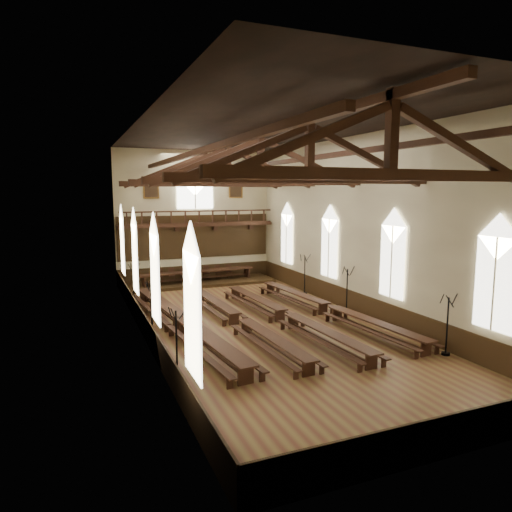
{
  "coord_description": "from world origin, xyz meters",
  "views": [
    {
      "loc": [
        -8.99,
        -21.31,
        6.9
      ],
      "look_at": [
        0.36,
        1.5,
        3.41
      ],
      "focal_mm": 32.0,
      "sensor_mm": 36.0,
      "label": 1
    }
  ],
  "objects_px": {
    "refectory_row_a": "(181,321)",
    "candelabrum_right_mid": "(347,298)",
    "candelabrum_left_near": "(177,356)",
    "candelabrum_right_near": "(447,337)",
    "high_table": "(198,272)",
    "refectory_row_c": "(286,315)",
    "candelabrum_left_mid": "(152,319)",
    "candelabrum_right_far": "(305,282)",
    "candelabrum_left_far": "(134,292)",
    "refectory_row_b": "(240,319)",
    "dais": "(198,283)",
    "refectory_row_d": "(330,308)"
  },
  "relations": [
    {
      "from": "refectory_row_d",
      "to": "dais",
      "type": "relative_size",
      "value": 1.25
    },
    {
      "from": "candelabrum_left_far",
      "to": "candelabrum_right_near",
      "type": "height_order",
      "value": "candelabrum_right_near"
    },
    {
      "from": "refectory_row_c",
      "to": "candelabrum_right_near",
      "type": "xyz_separation_m",
      "value": [
        4.34,
        -6.57,
        0.29
      ]
    },
    {
      "from": "high_table",
      "to": "refectory_row_a",
      "type": "bearing_deg",
      "value": -109.15
    },
    {
      "from": "refectory_row_b",
      "to": "high_table",
      "type": "xyz_separation_m",
      "value": [
        1.0,
        11.75,
        0.4
      ]
    },
    {
      "from": "refectory_row_c",
      "to": "candelabrum_right_far",
      "type": "xyz_separation_m",
      "value": [
        4.34,
        6.05,
        0.31
      ]
    },
    {
      "from": "candelabrum_right_near",
      "to": "candelabrum_right_far",
      "type": "distance_m",
      "value": 12.62
    },
    {
      "from": "candelabrum_left_near",
      "to": "candelabrum_right_mid",
      "type": "height_order",
      "value": "candelabrum_left_near"
    },
    {
      "from": "candelabrum_left_far",
      "to": "refectory_row_c",
      "type": "bearing_deg",
      "value": -47.74
    },
    {
      "from": "refectory_row_a",
      "to": "candelabrum_right_mid",
      "type": "distance_m",
      "value": 9.7
    },
    {
      "from": "dais",
      "to": "candelabrum_right_near",
      "type": "xyz_separation_m",
      "value": [
        5.83,
        -18.54,
        0.7
      ]
    },
    {
      "from": "refectory_row_a",
      "to": "candelabrum_left_near",
      "type": "relative_size",
      "value": 5.47
    },
    {
      "from": "dais",
      "to": "high_table",
      "type": "xyz_separation_m",
      "value": [
        -0.0,
        0.0,
        0.8
      ]
    },
    {
      "from": "candelabrum_left_far",
      "to": "candelabrum_right_near",
      "type": "relative_size",
      "value": 0.97
    },
    {
      "from": "candelabrum_left_far",
      "to": "refectory_row_b",
      "type": "bearing_deg",
      "value": -59.45
    },
    {
      "from": "dais",
      "to": "candelabrum_left_near",
      "type": "distance_m",
      "value": 17.38
    },
    {
      "from": "refectory_row_a",
      "to": "candelabrum_left_mid",
      "type": "relative_size",
      "value": 5.53
    },
    {
      "from": "candelabrum_right_mid",
      "to": "refectory_row_c",
      "type": "bearing_deg",
      "value": -167.48
    },
    {
      "from": "candelabrum_right_near",
      "to": "candelabrum_right_far",
      "type": "xyz_separation_m",
      "value": [
        0.0,
        12.62,
        0.02
      ]
    },
    {
      "from": "dais",
      "to": "candelabrum_left_far",
      "type": "distance_m",
      "value": 6.98
    },
    {
      "from": "refectory_row_c",
      "to": "refectory_row_a",
      "type": "bearing_deg",
      "value": 171.12
    },
    {
      "from": "candelabrum_left_mid",
      "to": "high_table",
      "type": "bearing_deg",
      "value": 64.51
    },
    {
      "from": "dais",
      "to": "candelabrum_left_far",
      "type": "height_order",
      "value": "candelabrum_left_far"
    },
    {
      "from": "high_table",
      "to": "candelabrum_left_far",
      "type": "bearing_deg",
      "value": -139.33
    },
    {
      "from": "candelabrum_left_near",
      "to": "candelabrum_right_near",
      "type": "distance_m",
      "value": 11.28
    },
    {
      "from": "refectory_row_b",
      "to": "candelabrum_right_mid",
      "type": "bearing_deg",
      "value": 6.29
    },
    {
      "from": "high_table",
      "to": "candelabrum_right_near",
      "type": "distance_m",
      "value": 19.43
    },
    {
      "from": "refectory_row_b",
      "to": "candelabrum_left_far",
      "type": "height_order",
      "value": "candelabrum_left_far"
    },
    {
      "from": "refectory_row_b",
      "to": "candelabrum_right_near",
      "type": "bearing_deg",
      "value": -44.78
    },
    {
      "from": "candelabrum_right_near",
      "to": "candelabrum_right_far",
      "type": "bearing_deg",
      "value": 90.0
    },
    {
      "from": "candelabrum_right_far",
      "to": "refectory_row_b",
      "type": "bearing_deg",
      "value": -139.48
    },
    {
      "from": "candelabrum_left_mid",
      "to": "dais",
      "type": "bearing_deg",
      "value": 64.51
    },
    {
      "from": "candelabrum_left_far",
      "to": "candelabrum_right_mid",
      "type": "height_order",
      "value": "candelabrum_right_mid"
    },
    {
      "from": "refectory_row_b",
      "to": "candelabrum_left_near",
      "type": "bearing_deg",
      "value": -131.65
    },
    {
      "from": "refectory_row_d",
      "to": "candelabrum_left_mid",
      "type": "height_order",
      "value": "candelabrum_left_mid"
    },
    {
      "from": "candelabrum_right_far",
      "to": "refectory_row_c",
      "type": "bearing_deg",
      "value": -125.65
    },
    {
      "from": "high_table",
      "to": "candelabrum_right_mid",
      "type": "distance_m",
      "value": 12.45
    },
    {
      "from": "refectory_row_d",
      "to": "candelabrum_left_mid",
      "type": "distance_m",
      "value": 9.63
    },
    {
      "from": "high_table",
      "to": "candelabrum_left_far",
      "type": "distance_m",
      "value": 6.94
    },
    {
      "from": "refectory_row_a",
      "to": "candelabrum_right_near",
      "type": "xyz_separation_m",
      "value": [
        9.7,
        -7.41,
        0.23
      ]
    },
    {
      "from": "refectory_row_a",
      "to": "high_table",
      "type": "distance_m",
      "value": 11.78
    },
    {
      "from": "dais",
      "to": "candelabrum_right_mid",
      "type": "relative_size",
      "value": 4.27
    },
    {
      "from": "candelabrum_left_near",
      "to": "candelabrum_left_mid",
      "type": "xyz_separation_m",
      "value": [
        0.0,
        5.5,
        -0.01
      ]
    },
    {
      "from": "candelabrum_right_mid",
      "to": "candelabrum_left_far",
      "type": "bearing_deg",
      "value": 149.74
    },
    {
      "from": "dais",
      "to": "candelabrum_left_mid",
      "type": "xyz_separation_m",
      "value": [
        -5.27,
        -11.05,
        0.71
      ]
    },
    {
      "from": "candelabrum_left_far",
      "to": "candelabrum_left_mid",
      "type": "bearing_deg",
      "value": -90.0
    },
    {
      "from": "refectory_row_d",
      "to": "candelabrum_right_far",
      "type": "distance_m",
      "value": 5.88
    },
    {
      "from": "dais",
      "to": "candelabrum_right_far",
      "type": "relative_size",
      "value": 4.18
    },
    {
      "from": "candelabrum_left_mid",
      "to": "candelabrum_right_far",
      "type": "distance_m",
      "value": 12.23
    },
    {
      "from": "candelabrum_right_mid",
      "to": "candelabrum_right_far",
      "type": "bearing_deg",
      "value": 90.0
    }
  ]
}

